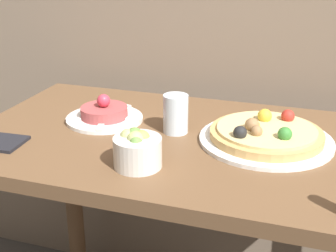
{
  "coord_description": "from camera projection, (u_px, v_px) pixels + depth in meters",
  "views": [
    {
      "loc": [
        0.29,
        -0.72,
        1.26
      ],
      "look_at": [
        -0.04,
        0.28,
        0.84
      ],
      "focal_mm": 50.0,
      "sensor_mm": 36.0,
      "label": 1
    }
  ],
  "objects": [
    {
      "name": "dining_table",
      "position": [
        185.0,
        187.0,
        1.22
      ],
      "size": [
        1.1,
        0.63,
        0.8
      ],
      "color": "brown",
      "rests_on": "ground_plane"
    },
    {
      "name": "drinking_glass",
      "position": [
        176.0,
        114.0,
        1.19
      ],
      "size": [
        0.06,
        0.06,
        0.1
      ],
      "color": "silver",
      "rests_on": "dining_table"
    },
    {
      "name": "small_bowl",
      "position": [
        137.0,
        149.0,
        1.01
      ],
      "size": [
        0.11,
        0.11,
        0.08
      ],
      "color": "silver",
      "rests_on": "dining_table"
    },
    {
      "name": "tartare_plate",
      "position": [
        104.0,
        114.0,
        1.27
      ],
      "size": [
        0.21,
        0.21,
        0.07
      ],
      "color": "white",
      "rests_on": "dining_table"
    },
    {
      "name": "pizza_plate",
      "position": [
        266.0,
        135.0,
        1.14
      ],
      "size": [
        0.33,
        0.33,
        0.07
      ],
      "color": "white",
      "rests_on": "dining_table"
    }
  ]
}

